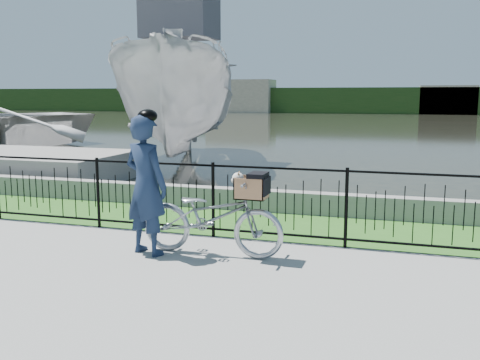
% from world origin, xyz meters
% --- Properties ---
extents(ground, '(120.00, 120.00, 0.00)m').
position_xyz_m(ground, '(0.00, 0.00, 0.00)').
color(ground, gray).
rests_on(ground, ground).
extents(grass_strip, '(60.00, 2.00, 0.01)m').
position_xyz_m(grass_strip, '(0.00, 2.60, 0.00)').
color(grass_strip, '#2E631F').
rests_on(grass_strip, ground).
extents(water, '(120.00, 120.00, 0.00)m').
position_xyz_m(water, '(0.00, 33.00, 0.00)').
color(water, black).
rests_on(water, ground).
extents(quay_wall, '(60.00, 0.30, 0.40)m').
position_xyz_m(quay_wall, '(0.00, 3.60, 0.20)').
color(quay_wall, gray).
rests_on(quay_wall, ground).
extents(fence, '(14.00, 0.06, 1.15)m').
position_xyz_m(fence, '(0.00, 1.60, 0.58)').
color(fence, black).
rests_on(fence, ground).
extents(far_treeline, '(120.00, 6.00, 3.00)m').
position_xyz_m(far_treeline, '(0.00, 60.00, 1.50)').
color(far_treeline, '#223F18').
rests_on(far_treeline, ground).
extents(far_building_left, '(8.00, 4.00, 4.00)m').
position_xyz_m(far_building_left, '(-18.00, 58.00, 2.00)').
color(far_building_left, '#A99E88').
rests_on(far_building_left, ground).
extents(far_building_right, '(6.00, 3.00, 3.20)m').
position_xyz_m(far_building_right, '(6.00, 58.50, 1.60)').
color(far_building_right, '#A99E88').
rests_on(far_building_right, ground).
extents(bicycle_rig, '(2.00, 0.70, 1.17)m').
position_xyz_m(bicycle_rig, '(-0.69, 0.72, 0.54)').
color(bicycle_rig, '#A1A5AD').
rests_on(bicycle_rig, ground).
extents(cyclist, '(0.80, 0.65, 1.97)m').
position_xyz_m(cyclist, '(-1.56, 0.50, 0.97)').
color(cyclist, '#16233D').
rests_on(cyclist, ground).
extents(boat_near, '(6.40, 10.28, 5.52)m').
position_xyz_m(boat_near, '(-5.30, 10.34, 1.98)').
color(boat_near, '#B1B1B2').
rests_on(boat_near, water).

